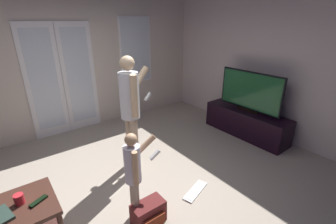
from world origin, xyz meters
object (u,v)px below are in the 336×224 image
flat_screen_tv (250,92)px  tv_remote_black (39,201)px  person_adult (131,105)px  cup_by_laptop (19,199)px  backpack (149,213)px  coffee_table (4,224)px  tv_stand (246,123)px  loose_keyboard (195,191)px  person_child (134,171)px

flat_screen_tv → tv_remote_black: 3.60m
person_adult → cup_by_laptop: 1.62m
flat_screen_tv → backpack: 2.82m
flat_screen_tv → person_adult: (-2.24, 0.39, 0.12)m
coffee_table → tv_stand: 3.88m
flat_screen_tv → loose_keyboard: size_ratio=2.69×
loose_keyboard → backpack: bearing=-176.7°
tv_stand → person_child: 2.80m
coffee_table → person_child: bearing=-19.3°
tv_stand → backpack: (-2.64, -0.64, -0.12)m
person_child → cup_by_laptop: bearing=156.4°
backpack → cup_by_laptop: 1.27m
flat_screen_tv → person_adult: size_ratio=0.74×
tv_stand → person_adult: (-2.24, 0.39, 0.75)m
coffee_table → loose_keyboard: (1.98, -0.49, -0.33)m
coffee_table → person_adult: (1.64, 0.49, 0.66)m
flat_screen_tv → loose_keyboard: bearing=-162.5°
cup_by_laptop → tv_remote_black: (0.14, -0.09, -0.04)m
person_adult → backpack: size_ratio=4.65×
tv_stand → backpack: bearing=-166.5°
tv_remote_black → coffee_table: bearing=143.1°
coffee_table → person_adult: bearing=16.8°
coffee_table → backpack: 1.36m
tv_remote_black → backpack: bearing=-53.4°
tv_remote_black → person_adult: bearing=-4.0°
flat_screen_tv → person_child: bearing=-169.4°
person_child → loose_keyboard: bearing=-5.8°
flat_screen_tv → tv_remote_black: flat_screen_tv is taller
flat_screen_tv → loose_keyboard: flat_screen_tv is taller
coffee_table → flat_screen_tv: (3.88, 0.11, 0.54)m
person_child → backpack: size_ratio=2.99×
tv_stand → person_adult: person_adult is taller
coffee_table → tv_remote_black: bearing=-10.5°
backpack → person_adult: bearing=68.6°
flat_screen_tv → person_child: flat_screen_tv is taller
coffee_table → backpack: size_ratio=2.55×
coffee_table → tv_remote_black: 0.34m
coffee_table → tv_stand: (3.88, 0.10, -0.09)m
flat_screen_tv → backpack: flat_screen_tv is taller
person_child → loose_keyboard: person_child is taller
cup_by_laptop → coffee_table: bearing=-169.4°
coffee_table → person_child: person_child is taller
tv_stand → tv_remote_black: tv_stand is taller
tv_remote_black → tv_stand: bearing=-23.8°
coffee_table → backpack: (1.23, -0.53, -0.21)m
person_adult → person_child: bearing=-118.2°
tv_stand → backpack: size_ratio=4.49×
coffee_table → flat_screen_tv: 3.92m
flat_screen_tv → loose_keyboard: 2.17m
cup_by_laptop → loose_keyboard: bearing=-15.9°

